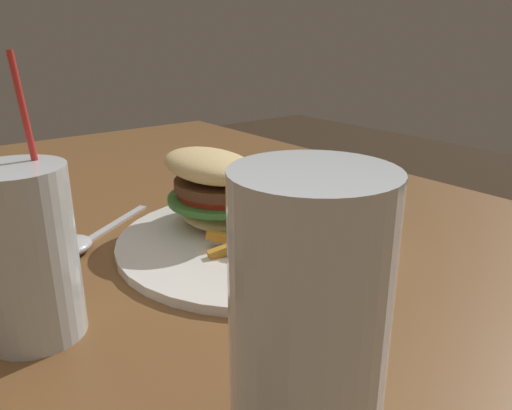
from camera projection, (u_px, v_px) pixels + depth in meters
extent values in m
cube|color=brown|center=(55.00, 384.00, 0.37)|extent=(1.63, 1.27, 0.03)
cylinder|color=brown|center=(196.00, 264.00, 1.37)|extent=(0.08, 0.08, 0.69)
cylinder|color=white|center=(256.00, 240.00, 0.57)|extent=(0.31, 0.31, 0.01)
ellipsoid|color=#E0C17F|center=(225.00, 211.00, 0.60)|extent=(0.15, 0.13, 0.03)
cylinder|color=#428438|center=(224.00, 197.00, 0.60)|extent=(0.16, 0.16, 0.01)
cylinder|color=red|center=(224.00, 192.00, 0.60)|extent=(0.13, 0.13, 0.01)
cylinder|color=brown|center=(224.00, 184.00, 0.59)|extent=(0.14, 0.14, 0.01)
ellipsoid|color=#E0C17F|center=(211.00, 165.00, 0.58)|extent=(0.15, 0.14, 0.05)
cube|color=gold|center=(295.00, 238.00, 0.50)|extent=(0.08, 0.05, 0.03)
cube|color=gold|center=(337.00, 257.00, 0.49)|extent=(0.09, 0.03, 0.04)
cube|color=gold|center=(296.00, 225.00, 0.53)|extent=(0.06, 0.05, 0.01)
cube|color=gold|center=(290.00, 238.00, 0.53)|extent=(0.06, 0.04, 0.02)
cube|color=gold|center=(326.00, 237.00, 0.52)|extent=(0.06, 0.02, 0.01)
cube|color=gold|center=(291.00, 239.00, 0.51)|extent=(0.07, 0.06, 0.02)
cube|color=gold|center=(245.00, 243.00, 0.52)|extent=(0.03, 0.08, 0.02)
cube|color=gold|center=(240.00, 242.00, 0.54)|extent=(0.05, 0.07, 0.03)
cube|color=gold|center=(295.00, 231.00, 0.52)|extent=(0.03, 0.07, 0.01)
cube|color=gold|center=(264.00, 258.00, 0.50)|extent=(0.06, 0.05, 0.01)
cube|color=gold|center=(286.00, 231.00, 0.52)|extent=(0.08, 0.04, 0.03)
cube|color=gold|center=(294.00, 222.00, 0.51)|extent=(0.08, 0.05, 0.01)
cylinder|color=silver|center=(309.00, 324.00, 0.26)|extent=(0.09, 0.09, 0.17)
cylinder|color=#B26B19|center=(308.00, 342.00, 0.27)|extent=(0.07, 0.07, 0.15)
cylinder|color=silver|center=(26.00, 255.00, 0.38)|extent=(0.08, 0.08, 0.14)
cylinder|color=yellow|center=(29.00, 270.00, 0.39)|extent=(0.07, 0.07, 0.11)
cylinder|color=red|center=(44.00, 198.00, 0.38)|extent=(0.03, 0.01, 0.22)
ellipsoid|color=silver|center=(68.00, 247.00, 0.54)|extent=(0.07, 0.07, 0.02)
cube|color=silver|center=(116.00, 224.00, 0.63)|extent=(0.08, 0.12, 0.00)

